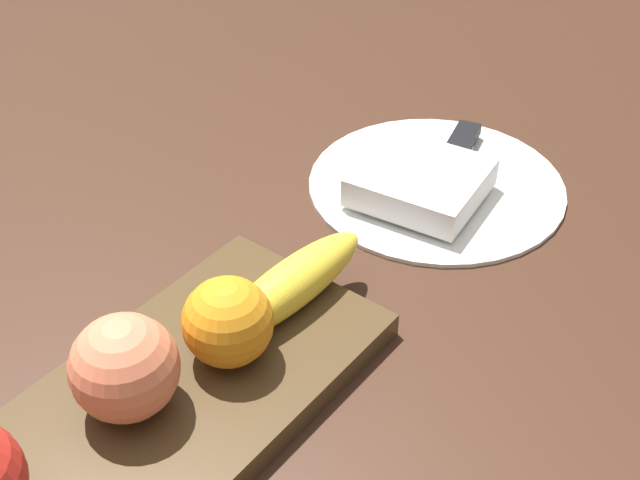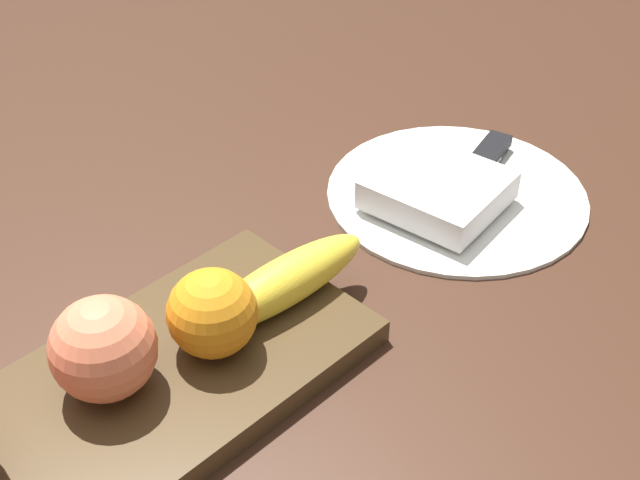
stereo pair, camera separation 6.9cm
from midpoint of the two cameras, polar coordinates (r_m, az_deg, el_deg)
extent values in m
plane|color=#3A2215|center=(0.65, -11.40, -10.97)|extent=(2.40, 2.40, 0.00)
cube|color=#48351E|center=(0.63, -14.04, -11.50)|extent=(0.36, 0.17, 0.02)
ellipsoid|color=yellow|center=(0.67, -5.10, -3.01)|extent=(0.16, 0.05, 0.04)
sphere|color=orange|center=(0.62, -9.27, -5.65)|extent=(0.07, 0.07, 0.07)
sphere|color=#EB7C56|center=(0.60, -16.25, -8.37)|extent=(0.08, 0.08, 0.08)
cylinder|color=white|center=(0.85, 5.49, 3.72)|extent=(0.25, 0.25, 0.01)
cube|color=white|center=(0.81, 4.35, 3.83)|extent=(0.12, 0.13, 0.03)
cube|color=silver|center=(0.84, 5.80, 3.88)|extent=(0.15, 0.06, 0.00)
cube|color=black|center=(0.89, 7.07, 6.12)|extent=(0.09, 0.05, 0.01)
camera|label=1|loc=(0.03, -92.86, -2.25)|focal=47.78mm
camera|label=2|loc=(0.03, 87.14, 2.25)|focal=47.78mm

